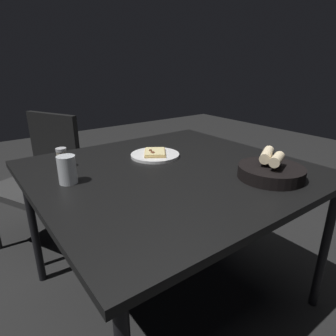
% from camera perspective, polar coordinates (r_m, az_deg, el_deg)
% --- Properties ---
extents(ground, '(8.00, 8.00, 0.00)m').
position_cam_1_polar(ground, '(1.69, 0.50, -22.97)').
color(ground, black).
extents(dining_table, '(1.18, 1.12, 0.70)m').
position_cam_1_polar(dining_table, '(1.33, 0.59, -2.04)').
color(dining_table, black).
rests_on(dining_table, ground).
extents(pizza_plate, '(0.25, 0.25, 0.04)m').
position_cam_1_polar(pizza_plate, '(1.48, -2.57, 2.68)').
color(pizza_plate, white).
rests_on(pizza_plate, dining_table).
extents(bread_basket, '(0.27, 0.27, 0.11)m').
position_cam_1_polar(bread_basket, '(1.27, 19.56, -0.50)').
color(bread_basket, black).
rests_on(bread_basket, dining_table).
extents(beer_glass, '(0.07, 0.07, 0.11)m').
position_cam_1_polar(beer_glass, '(1.20, -19.23, -0.58)').
color(beer_glass, silver).
rests_on(beer_glass, dining_table).
extents(pepper_shaker, '(0.05, 0.05, 0.09)m').
position_cam_1_polar(pepper_shaker, '(1.40, -20.14, 1.71)').
color(pepper_shaker, '#BFB299').
rests_on(pepper_shaker, dining_table).
extents(chair_near, '(0.59, 0.59, 0.85)m').
position_cam_1_polar(chair_near, '(2.05, -23.41, -0.65)').
color(chair_near, '#2D2D2D').
rests_on(chair_near, ground).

